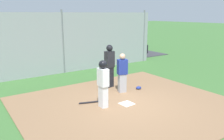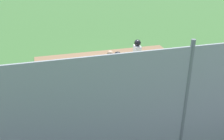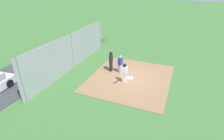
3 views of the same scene
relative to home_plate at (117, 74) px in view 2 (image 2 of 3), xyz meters
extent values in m
plane|color=#3D6B33|center=(0.00, 0.00, -0.04)|extent=(140.00, 140.00, 0.00)
cube|color=#896647|center=(0.00, 0.00, -0.03)|extent=(7.20, 6.40, 0.03)
cube|color=white|center=(0.00, 0.00, 0.00)|extent=(0.48, 0.48, 0.02)
cube|color=#9E9EA3|center=(-0.63, -1.13, 0.37)|extent=(0.35, 0.29, 0.75)
cube|color=navy|center=(-0.63, -1.13, 1.04)|extent=(0.44, 0.35, 0.60)
sphere|color=tan|center=(-0.63, -1.13, 1.45)|extent=(0.23, 0.23, 0.23)
cube|color=black|center=(-0.59, -1.98, 0.43)|extent=(0.32, 0.24, 0.87)
cube|color=#232328|center=(-0.59, -1.98, 1.21)|extent=(0.40, 0.29, 0.69)
sphere|color=black|center=(-0.59, -1.98, 1.69)|extent=(0.27, 0.27, 0.27)
cube|color=silver|center=(0.82, -0.25, 0.37)|extent=(0.23, 0.30, 0.75)
cube|color=white|center=(0.82, -0.25, 1.04)|extent=(0.27, 0.38, 0.60)
sphere|color=tan|center=(0.82, -0.25, 1.45)|extent=(0.23, 0.23, 0.23)
sphere|color=black|center=(0.82, -0.25, 1.47)|extent=(0.28, 0.28, 0.28)
cylinder|color=black|center=(1.01, -0.80, 0.02)|extent=(0.80, 0.32, 0.06)
ellipsoid|color=navy|center=(-1.43, -1.02, 0.05)|extent=(0.24, 0.20, 0.12)
cube|color=#93999E|center=(0.00, -5.53, 1.56)|extent=(12.00, 0.05, 3.20)
cylinder|color=slate|center=(0.00, -5.53, 1.64)|extent=(0.10, 0.10, 3.35)
camera|label=1|loc=(4.73, 5.99, 3.09)|focal=36.99mm
camera|label=2|loc=(-3.08, -10.10, 4.97)|focal=41.48mm
camera|label=3|loc=(12.44, 3.46, 7.25)|focal=28.32mm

